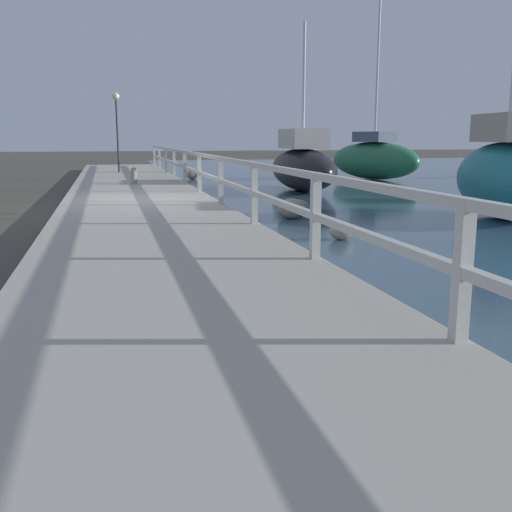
# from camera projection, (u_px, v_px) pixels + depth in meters

# --- Properties ---
(ground_plane) EXTENTS (120.00, 120.00, 0.00)m
(ground_plane) POSITION_uv_depth(u_px,v_px,m) (140.00, 211.00, 13.60)
(ground_plane) COLOR #4C473D
(dock_walkway) EXTENTS (3.38, 36.00, 0.27)m
(dock_walkway) POSITION_uv_depth(u_px,v_px,m) (140.00, 205.00, 13.57)
(dock_walkway) COLOR #B2AD9E
(dock_walkway) RESTS_ON ground
(railing) EXTENTS (0.10, 32.50, 0.99)m
(railing) POSITION_uv_depth(u_px,v_px,m) (209.00, 168.00, 13.79)
(railing) COLOR beige
(railing) RESTS_ON dock_walkway
(boulder_far_strip) EXTENTS (0.46, 0.41, 0.34)m
(boulder_far_strip) POSITION_uv_depth(u_px,v_px,m) (298.00, 207.00, 12.78)
(boulder_far_strip) COLOR slate
(boulder_far_strip) RESTS_ON ground
(boulder_upstream) EXTENTS (0.40, 0.36, 0.30)m
(boulder_upstream) POSITION_uv_depth(u_px,v_px,m) (341.00, 231.00, 9.74)
(boulder_upstream) COLOR gray
(boulder_upstream) RESTS_ON ground
(boulder_mid_strip) EXTENTS (0.57, 0.51, 0.42)m
(boulder_mid_strip) POSITION_uv_depth(u_px,v_px,m) (291.00, 209.00, 12.23)
(boulder_mid_strip) COLOR gray
(boulder_mid_strip) RESTS_ON ground
(boulder_near_dock) EXTENTS (0.47, 0.42, 0.35)m
(boulder_near_dock) POSITION_uv_depth(u_px,v_px,m) (192.00, 175.00, 23.82)
(boulder_near_dock) COLOR slate
(boulder_near_dock) RESTS_ON ground
(mooring_bollard) EXTENTS (0.18, 0.18, 0.50)m
(mooring_bollard) POSITION_uv_depth(u_px,v_px,m) (134.00, 176.00, 17.80)
(mooring_bollard) COLOR gray
(mooring_bollard) RESTS_ON dock_walkway
(dock_lamp) EXTENTS (0.28, 0.28, 3.08)m
(dock_lamp) POSITION_uv_depth(u_px,v_px,m) (116.00, 112.00, 23.46)
(dock_lamp) COLOR #2D2D33
(dock_lamp) RESTS_ON dock_walkway
(sailboat_teal) EXTENTS (1.80, 3.66, 6.62)m
(sailboat_teal) POSITION_uv_depth(u_px,v_px,m) (506.00, 175.00, 12.11)
(sailboat_teal) COLOR #1E707A
(sailboat_teal) RESTS_ON water_surface
(sailboat_green) EXTENTS (3.09, 4.70, 7.01)m
(sailboat_green) POSITION_uv_depth(u_px,v_px,m) (374.00, 159.00, 23.60)
(sailboat_green) COLOR #236B42
(sailboat_green) RESTS_ON water_surface
(sailboat_black) EXTENTS (1.70, 4.79, 5.01)m
(sailboat_black) POSITION_uv_depth(u_px,v_px,m) (303.00, 166.00, 18.62)
(sailboat_black) COLOR black
(sailboat_black) RESTS_ON water_surface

